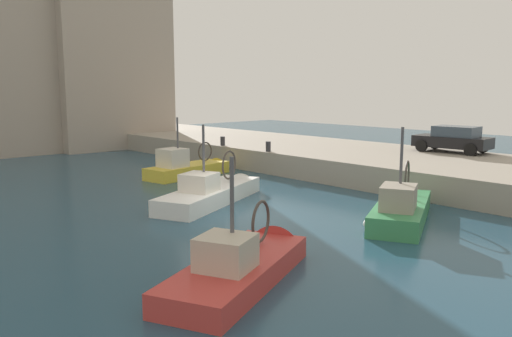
{
  "coord_description": "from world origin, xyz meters",
  "views": [
    {
      "loc": [
        -12.42,
        -14.67,
        4.73
      ],
      "look_at": [
        2.76,
        1.97,
        1.2
      ],
      "focal_mm": 36.7,
      "sensor_mm": 36.0,
      "label": 1
    }
  ],
  "objects_px": {
    "mooring_bollard_north": "(223,141)",
    "mooring_bollard_mid": "(268,147)",
    "fishing_boat_green": "(402,216)",
    "fishing_boat_yellow": "(192,173)",
    "fishing_boat_red": "(245,273)",
    "fishing_boat_white": "(215,199)",
    "parked_car_black": "(453,139)"
  },
  "relations": [
    {
      "from": "fishing_boat_yellow",
      "to": "fishing_boat_white",
      "type": "height_order",
      "value": "fishing_boat_white"
    },
    {
      "from": "fishing_boat_red",
      "to": "fishing_boat_yellow",
      "type": "distance_m",
      "value": 15.53
    },
    {
      "from": "fishing_boat_white",
      "to": "mooring_bollard_north",
      "type": "xyz_separation_m",
      "value": [
        6.65,
        7.72,
        1.38
      ]
    },
    {
      "from": "fishing_boat_white",
      "to": "mooring_bollard_north",
      "type": "distance_m",
      "value": 10.29
    },
    {
      "from": "mooring_bollard_mid",
      "to": "mooring_bollard_north",
      "type": "height_order",
      "value": "same"
    },
    {
      "from": "parked_car_black",
      "to": "mooring_bollard_north",
      "type": "relative_size",
      "value": 7.37
    },
    {
      "from": "fishing_boat_green",
      "to": "parked_car_black",
      "type": "height_order",
      "value": "fishing_boat_green"
    },
    {
      "from": "fishing_boat_white",
      "to": "parked_car_black",
      "type": "height_order",
      "value": "fishing_boat_white"
    },
    {
      "from": "mooring_bollard_mid",
      "to": "fishing_boat_white",
      "type": "bearing_deg",
      "value": -150.77
    },
    {
      "from": "fishing_boat_green",
      "to": "parked_car_black",
      "type": "xyz_separation_m",
      "value": [
        10.72,
        3.66,
        1.8
      ]
    },
    {
      "from": "fishing_boat_green",
      "to": "fishing_boat_yellow",
      "type": "bearing_deg",
      "value": 90.49
    },
    {
      "from": "fishing_boat_red",
      "to": "mooring_bollard_mid",
      "type": "height_order",
      "value": "fishing_boat_red"
    },
    {
      "from": "fishing_boat_white",
      "to": "parked_car_black",
      "type": "bearing_deg",
      "value": -13.4
    },
    {
      "from": "parked_car_black",
      "to": "mooring_bollard_mid",
      "type": "height_order",
      "value": "parked_car_black"
    },
    {
      "from": "fishing_boat_red",
      "to": "parked_car_black",
      "type": "bearing_deg",
      "value": 12.66
    },
    {
      "from": "fishing_boat_green",
      "to": "mooring_bollard_north",
      "type": "bearing_deg",
      "value": 76.46
    },
    {
      "from": "mooring_bollard_mid",
      "to": "mooring_bollard_north",
      "type": "relative_size",
      "value": 1.0
    },
    {
      "from": "fishing_boat_yellow",
      "to": "mooring_bollard_north",
      "type": "bearing_deg",
      "value": 26.85
    },
    {
      "from": "fishing_boat_yellow",
      "to": "parked_car_black",
      "type": "relative_size",
      "value": 1.42
    },
    {
      "from": "mooring_bollard_north",
      "to": "mooring_bollard_mid",
      "type": "bearing_deg",
      "value": -90.0
    },
    {
      "from": "mooring_bollard_mid",
      "to": "mooring_bollard_north",
      "type": "distance_m",
      "value": 4.0
    },
    {
      "from": "fishing_boat_red",
      "to": "fishing_boat_white",
      "type": "relative_size",
      "value": 0.88
    },
    {
      "from": "fishing_boat_white",
      "to": "mooring_bollard_north",
      "type": "bearing_deg",
      "value": 49.26
    },
    {
      "from": "fishing_boat_white",
      "to": "fishing_boat_red",
      "type": "bearing_deg",
      "value": -123.07
    },
    {
      "from": "fishing_boat_red",
      "to": "parked_car_black",
      "type": "height_order",
      "value": "fishing_boat_red"
    },
    {
      "from": "fishing_boat_green",
      "to": "fishing_boat_white",
      "type": "distance_m",
      "value": 7.62
    },
    {
      "from": "fishing_boat_red",
      "to": "mooring_bollard_north",
      "type": "distance_m",
      "value": 19.15
    },
    {
      "from": "fishing_boat_white",
      "to": "mooring_bollard_mid",
      "type": "distance_m",
      "value": 7.75
    },
    {
      "from": "fishing_boat_white",
      "to": "mooring_bollard_north",
      "type": "relative_size",
      "value": 12.82
    },
    {
      "from": "fishing_boat_green",
      "to": "fishing_boat_yellow",
      "type": "height_order",
      "value": "fishing_boat_green"
    },
    {
      "from": "parked_car_black",
      "to": "mooring_bollard_mid",
      "type": "distance_m",
      "value": 10.06
    },
    {
      "from": "fishing_boat_yellow",
      "to": "mooring_bollard_north",
      "type": "distance_m",
      "value": 4.3
    }
  ]
}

